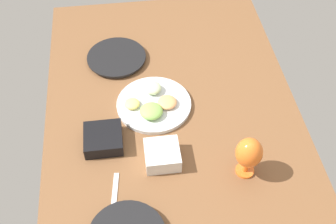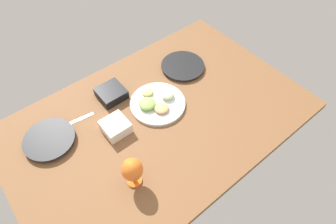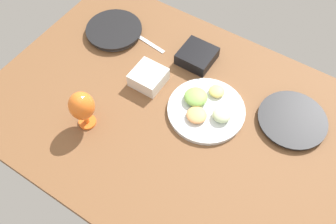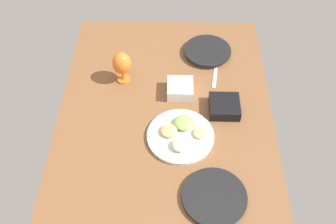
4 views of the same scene
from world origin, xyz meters
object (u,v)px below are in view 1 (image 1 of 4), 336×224
dinner_plate_left (117,58)px  hurricane_glass_orange (249,154)px  square_bowl_black (103,138)px  square_bowl_white (162,154)px  fruit_platter (154,104)px

dinner_plate_left → hurricane_glass_orange: bearing=33.1°
hurricane_glass_orange → square_bowl_black: 55.15cm
hurricane_glass_orange → square_bowl_white: hurricane_glass_orange is taller
square_bowl_white → fruit_platter: bearing=-179.1°
hurricane_glass_orange → square_bowl_black: (-19.59, -50.92, -8.11)cm
fruit_platter → square_bowl_white: (27.17, 0.41, 1.87)cm
square_bowl_white → square_bowl_black: 24.02cm
dinner_plate_left → square_bowl_black: square_bowl_black is taller
fruit_platter → square_bowl_white: size_ratio=2.41×
hurricane_glass_orange → square_bowl_black: size_ratio=1.22×
dinner_plate_left → hurricane_glass_orange: size_ratio=1.52×
hurricane_glass_orange → square_bowl_white: 31.66cm
hurricane_glass_orange → dinner_plate_left: bearing=-146.9°
square_bowl_white → hurricane_glass_orange: bearing=73.3°
dinner_plate_left → square_bowl_black: bearing=-8.8°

